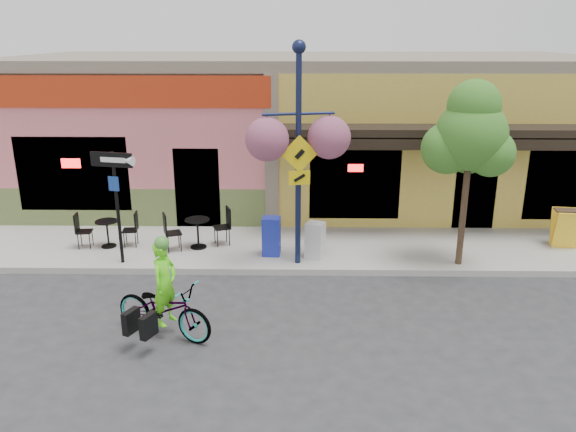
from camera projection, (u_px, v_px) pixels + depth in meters
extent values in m
plane|color=#2D2D30|center=(312.00, 285.00, 12.06)|extent=(90.00, 90.00, 0.00)
cube|color=#9E9B93|center=(310.00, 248.00, 13.94)|extent=(24.00, 3.00, 0.15)
cube|color=#A8A59E|center=(312.00, 272.00, 12.56)|extent=(24.00, 0.12, 0.15)
imported|color=maroon|center=(164.00, 309.00, 9.92)|extent=(2.07, 1.42, 1.03)
imported|color=#63FB1A|center=(166.00, 296.00, 9.84)|extent=(0.56, 0.65, 1.52)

